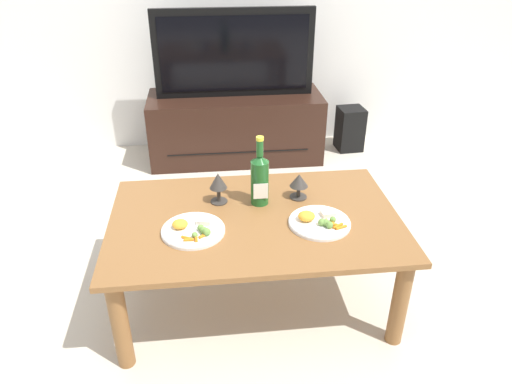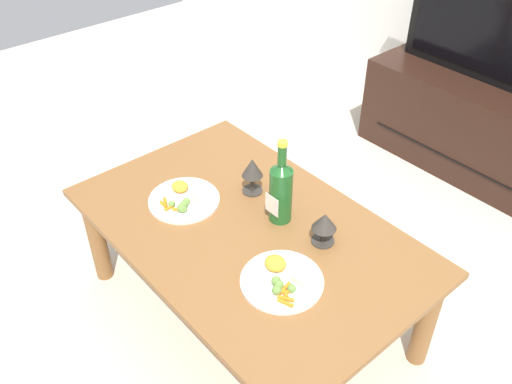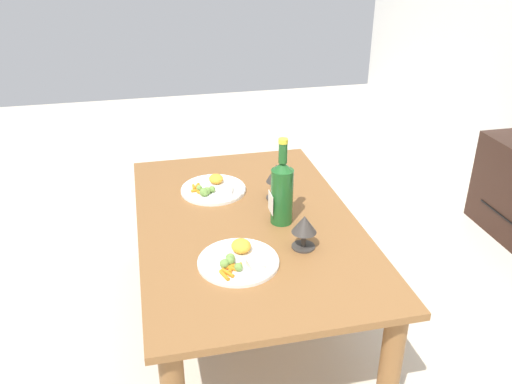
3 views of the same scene
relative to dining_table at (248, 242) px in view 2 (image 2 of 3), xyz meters
The scene contains 8 objects.
ground_plane 0.39m from the dining_table, ahead, with size 6.40×6.40×0.00m, color beige.
dining_table is the anchor object (origin of this frame).
tv_stand 1.61m from the dining_table, 88.97° to the left, with size 1.26×0.50×0.49m.
wine_bottle 0.24m from the dining_table, 73.85° to the left, with size 0.08×0.08×0.33m.
goblet_left 0.27m from the dining_table, 135.28° to the left, with size 0.08×0.08×0.15m.
goblet_right 0.31m from the dining_table, 34.03° to the left, with size 0.08×0.08×0.12m.
dinner_plate_left 0.29m from the dining_table, 162.20° to the right, with size 0.27×0.27×0.05m.
dinner_plate_right 0.29m from the dining_table, 17.62° to the right, with size 0.27×0.27×0.05m.
Camera 2 is at (1.12, -0.93, 1.76)m, focal length 38.83 mm.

